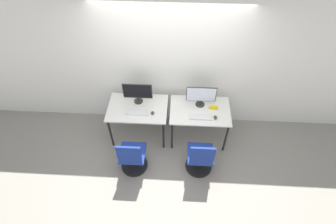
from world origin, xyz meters
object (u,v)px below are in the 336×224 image
(office_chair_left, at_px, (132,157))
(office_chair_right, at_px, (200,158))
(keyboard_left, at_px, (136,112))
(mouse_left, at_px, (153,113))
(keyboard_right, at_px, (200,117))
(monitor_right, at_px, (201,95))
(monitor_left, at_px, (138,92))
(mouse_right, at_px, (215,117))

(office_chair_left, bearing_deg, office_chair_right, 2.31)
(keyboard_left, distance_m, office_chair_left, 0.80)
(mouse_left, distance_m, keyboard_right, 0.85)
(keyboard_left, height_order, monitor_right, monitor_right)
(mouse_left, relative_size, office_chair_left, 0.10)
(monitor_left, height_order, monitor_right, same)
(keyboard_right, relative_size, office_chair_right, 0.47)
(mouse_left, height_order, keyboard_right, mouse_left)
(mouse_left, bearing_deg, mouse_right, -2.21)
(office_chair_left, height_order, keyboard_right, office_chair_left)
(monitor_left, distance_m, monitor_right, 1.14)
(mouse_right, bearing_deg, monitor_right, 129.03)
(mouse_left, relative_size, keyboard_right, 0.22)
(monitor_left, xyz_separation_m, office_chair_right, (1.15, -0.92, -0.64))
(office_chair_left, bearing_deg, mouse_right, 24.00)
(monitor_left, distance_m, keyboard_left, 0.36)
(mouse_left, relative_size, mouse_right, 1.00)
(office_chair_left, bearing_deg, monitor_left, 89.13)
(mouse_left, bearing_deg, keyboard_right, -2.51)
(mouse_right, distance_m, office_chair_right, 0.76)
(monitor_left, distance_m, keyboard_right, 1.21)
(office_chair_left, xyz_separation_m, monitor_right, (1.15, 0.95, 0.64))
(monitor_left, bearing_deg, keyboard_left, -90.00)
(office_chair_left, bearing_deg, mouse_left, 65.67)
(mouse_right, relative_size, office_chair_right, 0.10)
(monitor_right, distance_m, office_chair_right, 1.10)
(mouse_left, xyz_separation_m, office_chair_left, (-0.30, -0.67, -0.42))
(mouse_left, height_order, office_chair_left, office_chair_left)
(keyboard_left, distance_m, mouse_right, 1.40)
(mouse_left, distance_m, monitor_right, 0.92)
(monitor_left, bearing_deg, office_chair_left, -90.87)
(keyboard_left, bearing_deg, office_chair_left, -91.23)
(office_chair_left, distance_m, keyboard_right, 1.38)
(mouse_left, bearing_deg, monitor_left, 134.32)
(monitor_left, bearing_deg, mouse_left, -45.68)
(mouse_left, xyz_separation_m, keyboard_right, (0.85, -0.04, -0.01))
(keyboard_left, xyz_separation_m, office_chair_left, (-0.01, -0.68, -0.42))
(office_chair_left, relative_size, office_chair_right, 1.00)
(keyboard_left, bearing_deg, monitor_left, 90.00)
(mouse_left, bearing_deg, keyboard_left, 177.76)
(keyboard_left, bearing_deg, monitor_right, 13.10)
(keyboard_right, distance_m, mouse_right, 0.26)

